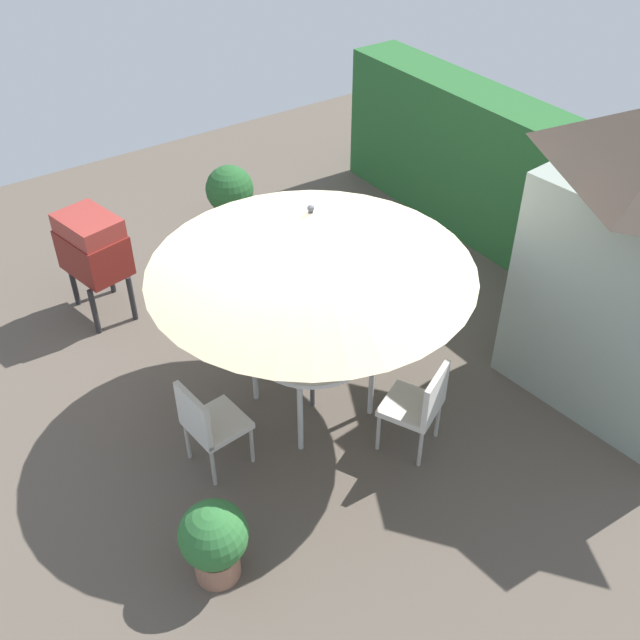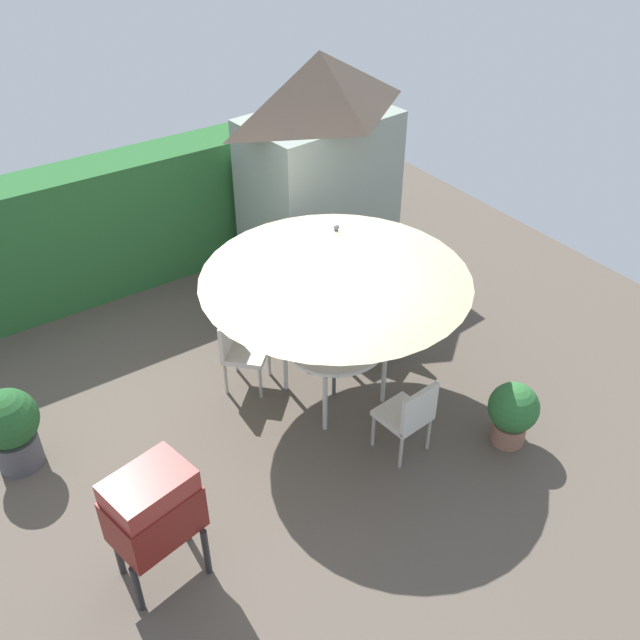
% 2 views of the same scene
% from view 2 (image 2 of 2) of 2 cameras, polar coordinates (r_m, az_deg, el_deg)
% --- Properties ---
extents(ground_plane, '(11.00, 11.00, 0.00)m').
position_cam_2_polar(ground_plane, '(7.86, -3.13, -7.60)').
color(ground_plane, brown).
extents(hedge_backdrop, '(6.12, 0.70, 1.78)m').
position_cam_2_polar(hedge_backdrop, '(9.98, -14.02, 7.99)').
color(hedge_backdrop, '#28602D').
rests_on(hedge_backdrop, ground).
extents(garden_shed, '(2.22, 1.50, 2.99)m').
position_cam_2_polar(garden_shed, '(9.73, -0.07, 12.53)').
color(garden_shed, gray).
rests_on(garden_shed, ground).
extents(patio_table, '(1.12, 1.12, 0.77)m').
position_cam_2_polar(patio_table, '(7.64, 1.17, -2.09)').
color(patio_table, white).
rests_on(patio_table, ground).
extents(patio_umbrella, '(2.76, 2.76, 2.17)m').
position_cam_2_polar(patio_umbrella, '(6.99, 1.28, 5.26)').
color(patio_umbrella, '#4C4C51').
rests_on(patio_umbrella, ground).
extents(bbq_grill, '(0.79, 0.63, 1.20)m').
position_cam_2_polar(bbq_grill, '(6.04, -13.27, -14.49)').
color(bbq_grill, maroon).
rests_on(bbq_grill, ground).
extents(chair_near_shed, '(0.50, 0.51, 0.90)m').
position_cam_2_polar(chair_near_shed, '(7.15, 7.17, -7.51)').
color(chair_near_shed, silver).
rests_on(chair_near_shed, ground).
extents(chair_far_side, '(0.62, 0.62, 0.90)m').
position_cam_2_polar(chair_far_side, '(8.52, 4.57, 0.86)').
color(chair_far_side, silver).
rests_on(chair_far_side, ground).
extents(chair_toward_hedge, '(0.65, 0.65, 0.90)m').
position_cam_2_polar(chair_toward_hedge, '(7.96, -6.54, -2.16)').
color(chair_toward_hedge, silver).
rests_on(chair_toward_hedge, ground).
extents(potted_plant_by_shed, '(0.52, 0.52, 0.73)m').
position_cam_2_polar(potted_plant_by_shed, '(7.55, 15.22, -7.12)').
color(potted_plant_by_shed, '#936651').
rests_on(potted_plant_by_shed, ground).
extents(potted_plant_by_grill, '(0.60, 0.60, 0.91)m').
position_cam_2_polar(potted_plant_by_grill, '(7.62, -23.63, -7.86)').
color(potted_plant_by_grill, '#4C4C51').
rests_on(potted_plant_by_grill, ground).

